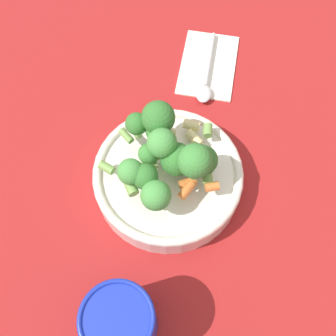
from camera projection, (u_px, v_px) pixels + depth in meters
The scene contains 6 objects.
ground_plane at pixel (168, 183), 0.61m from camera, with size 3.00×3.00×0.00m, color maroon.
bowl at pixel (168, 177), 0.59m from camera, with size 0.22×0.22×0.05m.
pasta_salad at pixel (167, 154), 0.53m from camera, with size 0.18×0.15×0.08m.
cup at pixel (121, 322), 0.47m from camera, with size 0.09×0.09×0.10m.
napkin at pixel (208, 64), 0.71m from camera, with size 0.17×0.18×0.01m.
spoon at pixel (206, 80), 0.68m from camera, with size 0.12×0.13×0.01m.
Camera 1 is at (0.13, 0.21, 0.56)m, focal length 42.00 mm.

